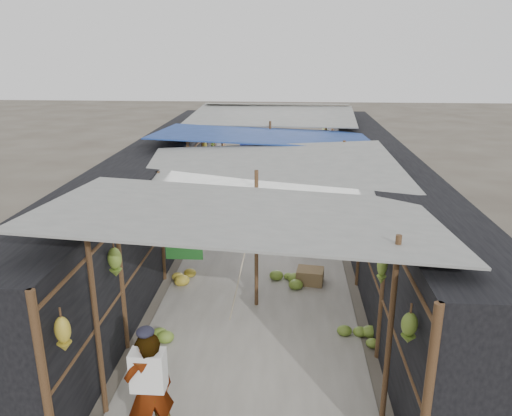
% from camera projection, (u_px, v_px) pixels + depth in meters
% --- Properties ---
extents(aisle_slab, '(3.60, 16.00, 0.02)m').
position_uv_depth(aisle_slab, '(265.00, 237.00, 12.66)').
color(aisle_slab, '#9E998E').
rests_on(aisle_slab, ground).
extents(stall_left, '(1.40, 15.00, 2.30)m').
position_uv_depth(stall_left, '(158.00, 192.00, 12.48)').
color(stall_left, black).
rests_on(stall_left, ground).
extents(stall_right, '(1.40, 15.00, 2.30)m').
position_uv_depth(stall_right, '(376.00, 196.00, 12.14)').
color(stall_right, black).
rests_on(stall_right, ground).
extents(crate_near, '(0.59, 0.50, 0.32)m').
position_uv_depth(crate_near, '(310.00, 276.00, 10.16)').
color(crate_near, olive).
rests_on(crate_near, ground).
extents(crate_mid, '(0.64, 0.59, 0.31)m').
position_uv_depth(crate_mid, '(306.00, 243.00, 11.91)').
color(crate_mid, olive).
rests_on(crate_mid, ground).
extents(crate_back, '(0.47, 0.40, 0.28)m').
position_uv_depth(crate_back, '(229.00, 209.00, 14.45)').
color(crate_back, olive).
rests_on(crate_back, ground).
extents(black_basin, '(0.60, 0.60, 0.18)m').
position_uv_depth(black_basin, '(315.00, 242.00, 12.15)').
color(black_basin, black).
rests_on(black_basin, ground).
extents(vendor_elderly, '(0.67, 0.60, 1.54)m').
position_uv_depth(vendor_elderly, '(150.00, 390.00, 5.85)').
color(vendor_elderly, white).
rests_on(vendor_elderly, ground).
extents(shopper_blue, '(0.83, 0.72, 1.47)m').
position_uv_depth(shopper_blue, '(232.00, 217.00, 11.95)').
color(shopper_blue, '#213BA6').
rests_on(shopper_blue, ground).
extents(vendor_seated, '(0.33, 0.55, 0.84)m').
position_uv_depth(vendor_seated, '(312.00, 202.00, 14.22)').
color(vendor_seated, '#4B4741').
rests_on(vendor_seated, ground).
extents(market_canopy, '(5.62, 15.20, 2.77)m').
position_uv_depth(market_canopy, '(268.00, 142.00, 12.23)').
color(market_canopy, brown).
rests_on(market_canopy, ground).
extents(hanging_bananas, '(3.96, 14.41, 0.80)m').
position_uv_depth(hanging_bananas, '(271.00, 172.00, 12.26)').
color(hanging_bananas, gold).
rests_on(hanging_bananas, ground).
extents(floor_bananas, '(3.99, 10.41, 0.31)m').
position_uv_depth(floor_bananas, '(251.00, 256.00, 11.20)').
color(floor_bananas, olive).
rests_on(floor_bananas, ground).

